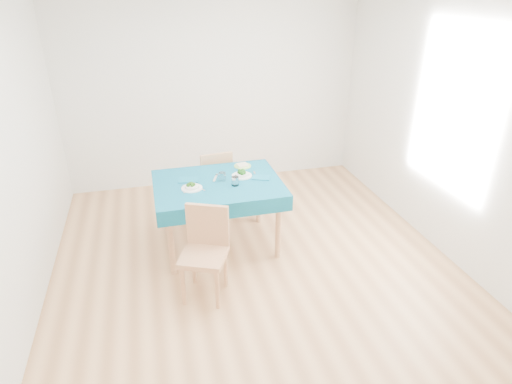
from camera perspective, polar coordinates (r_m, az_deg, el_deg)
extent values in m
cube|color=#A47144|center=(4.43, 0.00, -10.04)|extent=(4.00, 4.50, 0.02)
cube|color=silver|center=(5.91, -5.70, 13.82)|extent=(4.00, 0.02, 2.70)
cube|color=silver|center=(1.96, 17.54, -15.20)|extent=(4.00, 0.02, 2.70)
cube|color=silver|center=(3.83, -30.37, 3.36)|extent=(0.02, 4.50, 2.70)
cube|color=silver|center=(4.68, 24.68, 8.26)|extent=(0.02, 4.50, 2.70)
cube|color=#094F69|center=(4.58, -4.94, -3.02)|extent=(1.29, 0.98, 0.76)
cube|color=#AF7B52|center=(3.82, -7.05, -7.78)|extent=(0.53, 0.55, 0.97)
cube|color=#AF7B52|center=(5.20, -5.68, 1.82)|extent=(0.42, 0.45, 0.94)
cube|color=silver|center=(4.29, -9.55, 0.33)|extent=(0.03, 0.17, 0.00)
cube|color=silver|center=(4.31, -7.53, 0.59)|extent=(0.09, 0.18, 0.00)
cube|color=silver|center=(4.50, -5.45, 1.88)|extent=(0.09, 0.18, 0.00)
cube|color=silver|center=(4.54, -0.11, 2.22)|extent=(0.05, 0.23, 0.00)
cube|color=#0D5974|center=(4.48, -9.02, 1.60)|extent=(0.23, 0.18, 0.01)
cube|color=#0D5974|center=(4.49, 0.71, 1.95)|extent=(0.22, 0.20, 0.01)
cylinder|color=white|center=(4.41, -4.52, 2.03)|extent=(0.07, 0.07, 0.09)
cylinder|color=white|center=(4.31, -2.80, 1.46)|extent=(0.07, 0.07, 0.09)
cylinder|color=#A2CD64|center=(4.78, -1.81, 3.49)|extent=(0.19, 0.19, 0.01)
cube|color=beige|center=(4.77, -1.81, 3.64)|extent=(0.13, 0.13, 0.02)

